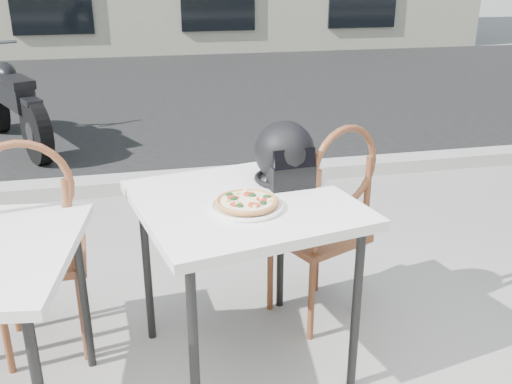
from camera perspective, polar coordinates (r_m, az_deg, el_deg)
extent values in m
cube|color=black|center=(8.87, -10.55, 9.60)|extent=(30.00, 8.00, 0.00)
cube|color=#ABA7A0|center=(5.00, -8.34, 1.14)|extent=(30.00, 0.25, 0.12)
cube|color=white|center=(2.48, -1.21, -1.20)|extent=(1.05, 1.05, 0.04)
cylinder|color=black|center=(2.28, -6.23, -15.86)|extent=(0.05, 0.05, 0.80)
cylinder|color=black|center=(2.55, 9.97, -11.62)|extent=(0.05, 0.05, 0.80)
cylinder|color=black|center=(2.88, -10.84, -7.52)|extent=(0.05, 0.05, 0.80)
cylinder|color=black|center=(3.10, 2.47, -4.95)|extent=(0.05, 0.05, 0.80)
cylinder|color=white|center=(2.38, -0.91, -1.52)|extent=(0.36, 0.36, 0.01)
torus|color=white|center=(2.37, -0.91, -1.38)|extent=(0.37, 0.37, 0.02)
cylinder|color=#C08146|center=(2.37, -0.92, -1.08)|extent=(0.31, 0.31, 0.01)
torus|color=#C08146|center=(2.37, -0.92, -0.96)|extent=(0.32, 0.32, 0.02)
cylinder|color=red|center=(2.37, -0.92, -0.94)|extent=(0.28, 0.28, 0.00)
cylinder|color=#FFEFC3|center=(2.36, -0.92, -0.88)|extent=(0.27, 0.27, 0.00)
cylinder|color=red|center=(2.37, 0.63, -0.71)|extent=(0.06, 0.06, 0.00)
cylinder|color=red|center=(2.42, -0.70, -0.22)|extent=(0.06, 0.06, 0.00)
cylinder|color=red|center=(2.39, -2.34, -0.57)|extent=(0.06, 0.06, 0.00)
cylinder|color=red|center=(2.32, -2.00, -1.24)|extent=(0.06, 0.06, 0.00)
cylinder|color=red|center=(2.31, -0.20, -1.33)|extent=(0.06, 0.06, 0.00)
ellipsoid|color=#153A16|center=(2.41, -0.42, -0.30)|extent=(0.04, 0.04, 0.01)
ellipsoid|color=#153A16|center=(2.37, -2.23, -0.65)|extent=(0.05, 0.04, 0.01)
ellipsoid|color=#153A16|center=(2.33, 0.73, -1.08)|extent=(0.04, 0.04, 0.01)
ellipsoid|color=#153A16|center=(2.31, -1.69, -1.35)|extent=(0.05, 0.05, 0.01)
ellipsoid|color=#153A16|center=(2.39, 1.11, -0.45)|extent=(0.04, 0.03, 0.01)
ellipsoid|color=#153A16|center=(2.42, -2.69, -0.23)|extent=(0.05, 0.05, 0.01)
cylinder|color=#F5F596|center=(2.34, -0.73, -0.95)|extent=(0.02, 0.02, 0.02)
cylinder|color=#F5F596|center=(2.42, -1.92, -0.10)|extent=(0.02, 0.02, 0.02)
cylinder|color=#F5F596|center=(2.37, 0.54, -0.63)|extent=(0.02, 0.02, 0.02)
cylinder|color=#F5F596|center=(2.44, -1.13, 0.09)|extent=(0.02, 0.02, 0.02)
cylinder|color=#F5F596|center=(2.29, -0.10, -1.44)|extent=(0.02, 0.02, 0.02)
cylinder|color=#F5F596|center=(2.35, -2.96, -0.83)|extent=(0.02, 0.02, 0.02)
cylinder|color=#F5F596|center=(2.35, 1.31, -0.81)|extent=(0.02, 0.02, 0.02)
cylinder|color=#F5F596|center=(2.32, -1.89, -1.15)|extent=(0.02, 0.02, 0.02)
ellipsoid|color=black|center=(2.64, 2.86, 4.05)|extent=(0.31, 0.32, 0.29)
cube|color=black|center=(2.59, 3.52, 1.66)|extent=(0.21, 0.12, 0.11)
torus|color=black|center=(2.68, 2.81, 1.43)|extent=(0.31, 0.31, 0.02)
cube|color=black|center=(2.53, 3.88, 3.35)|extent=(0.20, 0.06, 0.09)
cube|color=brown|center=(3.01, 6.01, -4.27)|extent=(0.56, 0.56, 0.04)
cylinder|color=brown|center=(3.34, 6.08, -6.27)|extent=(0.04, 0.04, 0.47)
cylinder|color=brown|center=(3.14, 1.43, -8.01)|extent=(0.04, 0.04, 0.47)
cylinder|color=brown|center=(3.13, 10.27, -8.54)|extent=(0.04, 0.04, 0.47)
cylinder|color=brown|center=(2.92, 5.56, -10.62)|extent=(0.04, 0.04, 0.47)
cylinder|color=brown|center=(2.92, 11.02, -0.67)|extent=(0.04, 0.04, 0.44)
cylinder|color=brown|center=(2.69, 6.06, -2.29)|extent=(0.04, 0.04, 0.44)
torus|color=brown|center=(2.73, 8.87, 2.44)|extent=(0.39, 0.20, 0.42)
cylinder|color=black|center=(2.76, -16.85, -9.87)|extent=(0.04, 0.04, 0.77)
cube|color=brown|center=(2.93, -20.86, -6.27)|extent=(0.46, 0.46, 0.04)
cylinder|color=brown|center=(3.18, -16.98, -8.53)|extent=(0.04, 0.04, 0.48)
cylinder|color=brown|center=(3.22, -23.19, -9.08)|extent=(0.04, 0.04, 0.48)
cylinder|color=brown|center=(2.89, -16.92, -11.87)|extent=(0.04, 0.04, 0.48)
cylinder|color=brown|center=(2.92, -23.83, -12.43)|extent=(0.04, 0.04, 0.48)
cylinder|color=brown|center=(2.65, -18.01, -3.36)|extent=(0.04, 0.04, 0.45)
torus|color=brown|center=(2.59, -22.33, 0.38)|extent=(0.42, 0.06, 0.42)
cylinder|color=black|center=(5.87, -21.08, 5.60)|extent=(0.37, 0.62, 0.63)
cylinder|color=slate|center=(5.87, -21.08, 5.60)|extent=(0.22, 0.25, 0.21)
cube|color=black|center=(6.50, -23.32, 9.11)|extent=(0.63, 1.08, 0.23)
ellipsoid|color=black|center=(6.62, -23.91, 10.80)|extent=(0.39, 0.49, 0.23)
cube|color=black|center=(6.18, -22.77, 10.11)|extent=(0.41, 0.56, 0.08)
cube|color=black|center=(5.82, -21.53, 8.40)|extent=(0.23, 0.27, 0.05)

